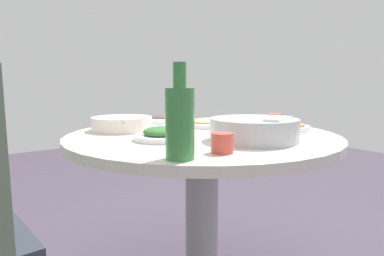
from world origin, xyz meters
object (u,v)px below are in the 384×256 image
(round_dining_table, at_px, (202,170))
(dish_eggplant, at_px, (161,119))
(rice_bowl, at_px, (254,129))
(green_bottle, at_px, (180,121))
(soup_bowl, at_px, (122,124))
(dish_tofu_braise, at_px, (286,126))
(dish_noodles, at_px, (209,123))
(dish_greens, at_px, (162,135))
(tea_cup_near, at_px, (275,119))
(tea_cup_far, at_px, (222,143))

(round_dining_table, height_order, dish_eggplant, dish_eggplant)
(round_dining_table, xyz_separation_m, rice_bowl, (0.03, -0.26, 0.20))
(green_bottle, bearing_deg, round_dining_table, 43.92)
(soup_bowl, height_order, green_bottle, green_bottle)
(round_dining_table, height_order, dish_tofu_braise, dish_tofu_braise)
(rice_bowl, xyz_separation_m, dish_noodles, (0.13, 0.40, -0.03))
(soup_bowl, relative_size, dish_tofu_braise, 1.32)
(dish_greens, xyz_separation_m, tea_cup_near, (0.72, 0.06, 0.01))
(soup_bowl, relative_size, dish_greens, 1.28)
(round_dining_table, distance_m, dish_eggplant, 0.47)
(tea_cup_near, bearing_deg, dish_tofu_braise, -128.91)
(rice_bowl, distance_m, dish_tofu_braise, 0.34)
(round_dining_table, xyz_separation_m, dish_tofu_braise, (0.36, -0.15, 0.17))
(dish_tofu_braise, bearing_deg, dish_greens, 168.81)
(dish_noodles, bearing_deg, round_dining_table, -137.64)
(green_bottle, xyz_separation_m, tea_cup_far, (0.15, -0.01, -0.08))
(dish_noodles, xyz_separation_m, dish_eggplant, (-0.10, 0.28, 0.00))
(dish_eggplant, distance_m, green_bottle, 0.87)
(dish_eggplant, bearing_deg, dish_greens, -121.55)
(rice_bowl, height_order, soup_bowl, rice_bowl)
(green_bottle, height_order, tea_cup_near, green_bottle)
(dish_tofu_braise, distance_m, tea_cup_far, 0.59)
(green_bottle, xyz_separation_m, tea_cup_near, (0.84, 0.35, -0.08))
(round_dining_table, bearing_deg, dish_noodles, 42.36)
(dish_eggplant, bearing_deg, soup_bowl, -152.67)
(round_dining_table, relative_size, dish_eggplant, 5.83)
(round_dining_table, height_order, dish_noodles, dish_noodles)
(dish_tofu_braise, bearing_deg, tea_cup_near, 51.09)
(soup_bowl, height_order, dish_greens, soup_bowl)
(round_dining_table, relative_size, dish_greens, 5.23)
(rice_bowl, height_order, dish_greens, rice_bowl)
(round_dining_table, distance_m, tea_cup_near, 0.53)
(green_bottle, relative_size, tea_cup_near, 3.50)
(dish_greens, distance_m, tea_cup_far, 0.30)
(soup_bowl, distance_m, dish_tofu_braise, 0.73)
(dish_tofu_braise, bearing_deg, tea_cup_far, -161.31)
(soup_bowl, bearing_deg, tea_cup_near, -19.17)
(rice_bowl, xyz_separation_m, green_bottle, (-0.38, -0.08, 0.06))
(round_dining_table, height_order, tea_cup_far, tea_cup_far)
(soup_bowl, xyz_separation_m, tea_cup_near, (0.73, -0.25, -0.00))
(tea_cup_near, bearing_deg, green_bottle, -157.25)
(rice_bowl, bearing_deg, tea_cup_far, -159.60)
(rice_bowl, distance_m, dish_eggplant, 0.69)
(dish_tofu_braise, relative_size, green_bottle, 0.78)
(dish_greens, relative_size, green_bottle, 0.81)
(rice_bowl, height_order, dish_tofu_braise, rice_bowl)
(rice_bowl, xyz_separation_m, dish_eggplant, (0.03, 0.68, -0.02))
(tea_cup_near, bearing_deg, soup_bowl, 160.83)
(round_dining_table, bearing_deg, tea_cup_far, -120.16)
(tea_cup_near, bearing_deg, dish_greens, -175.15)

